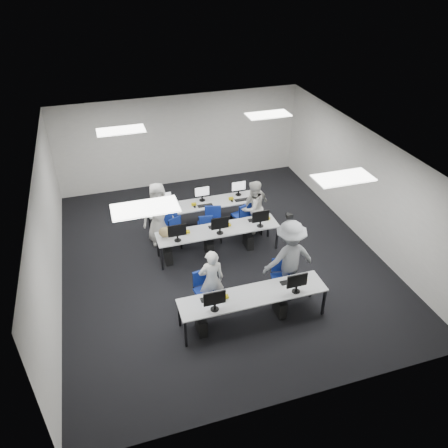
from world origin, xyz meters
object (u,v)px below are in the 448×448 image
object	(u,v)px
chair_0	(206,298)
photographer	(289,258)
chair_3	(213,229)
chair_5	(172,233)
chair_6	(206,230)
chair_1	(281,284)
desk_front	(253,296)
chair_7	(241,221)
desk_mid	(218,231)
student_0	(211,280)
chair_2	(172,236)
student_2	(159,214)
student_1	(253,208)
student_3	(255,205)
chair_4	(253,224)

from	to	relation	value
chair_0	photographer	bearing A→B (deg)	-6.63
chair_3	chair_5	bearing A→B (deg)	-177.08
chair_6	chair_1	bearing A→B (deg)	-59.20
desk_front	photographer	distance (m)	1.35
chair_7	photographer	world-z (taller)	photographer
desk_mid	desk_front	bearing A→B (deg)	-90.00
chair_7	student_0	size ratio (longest dim) A/B	0.58
chair_2	student_0	size ratio (longest dim) A/B	0.58
chair_5	chair_7	size ratio (longest dim) A/B	0.92
desk_front	chair_5	bearing A→B (deg)	106.73
desk_mid	chair_5	world-z (taller)	chair_5
desk_mid	chair_3	world-z (taller)	chair_3
chair_2	chair_3	distance (m)	1.15
chair_2	chair_5	bearing A→B (deg)	80.95
desk_mid	chair_3	distance (m)	0.77
chair_6	student_2	distance (m)	1.39
chair_5	student_1	size ratio (longest dim) A/B	0.53
chair_7	student_3	world-z (taller)	student_3
chair_7	chair_0	bearing A→B (deg)	-138.28
desk_front	chair_2	xyz separation A→B (m)	(-1.09, 3.28, -0.40)
chair_7	photographer	bearing A→B (deg)	-102.05
student_3	chair_2	bearing A→B (deg)	159.40
student_2	chair_6	bearing A→B (deg)	-2.29
chair_0	chair_3	distance (m)	2.78
student_3	student_2	bearing A→B (deg)	153.39
chair_1	student_0	world-z (taller)	student_0
chair_0	chair_5	xyz separation A→B (m)	(-0.19, 2.85, -0.04)
chair_2	student_3	world-z (taller)	student_3
chair_4	chair_3	bearing A→B (deg)	175.46
desk_mid	chair_7	world-z (taller)	chair_7
desk_front	chair_0	size ratio (longest dim) A/B	3.35
desk_mid	chair_7	distance (m)	1.35
student_1	student_2	size ratio (longest dim) A/B	0.88
desk_mid	chair_0	size ratio (longest dim) A/B	3.35
chair_0	chair_7	bearing A→B (deg)	48.96
desk_front	student_2	distance (m)	3.81
chair_3	chair_4	xyz separation A→B (m)	(1.14, -0.04, -0.02)
desk_front	student_2	size ratio (longest dim) A/B	1.80
chair_6	student_1	distance (m)	1.45
chair_0	chair_4	bearing A→B (deg)	42.92
chair_1	student_2	size ratio (longest dim) A/B	0.51
chair_5	student_1	world-z (taller)	student_1
chair_1	student_0	bearing A→B (deg)	-168.97
student_0	student_2	size ratio (longest dim) A/B	0.87
chair_2	chair_3	bearing A→B (deg)	0.71
chair_3	chair_4	bearing A→B (deg)	12.41
chair_3	chair_4	size ratio (longest dim) A/B	1.09
desk_front	chair_4	world-z (taller)	chair_4
chair_1	student_1	world-z (taller)	student_1
chair_1	student_1	bearing A→B (deg)	97.09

